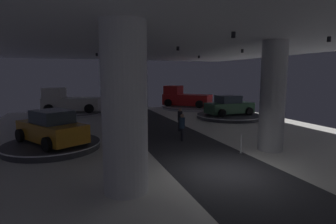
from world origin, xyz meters
name	(u,v)px	position (x,y,z in m)	size (l,w,h in m)	color
ground	(228,173)	(0.00, 0.00, -0.02)	(24.00, 44.00, 0.06)	silver
ceiling_with_spotlights	(232,28)	(0.00, 0.00, 5.55)	(24.00, 44.00, 0.39)	silver
column_right	(273,97)	(3.78, 2.12, 2.75)	(1.23, 1.23, 5.50)	#ADADB2
column_left	(125,109)	(-4.10, -0.36, 2.75)	(1.47, 1.47, 5.50)	silver
display_platform_mid_left	(52,145)	(-6.80, 6.01, 0.19)	(4.92, 4.92, 0.34)	#333338
display_car_mid_left	(52,128)	(-6.79, 5.99, 1.10)	(3.75, 4.52, 1.71)	#B77519
display_platform_deep_right	(187,107)	(6.46, 19.27, 0.16)	(5.68, 5.68, 0.28)	#B7B7BC
pickup_truck_deep_right	(185,98)	(6.23, 19.49, 1.22)	(5.27, 5.19, 2.30)	red
display_platform_deep_left	(73,113)	(-5.82, 18.72, 0.16)	(5.68, 5.68, 0.29)	#B7B7BC
pickup_truck_deep_left	(69,102)	(-6.13, 18.82, 1.23)	(5.68, 3.84, 2.30)	silver
display_platform_far_right	(229,116)	(7.37, 11.86, 0.18)	(5.83, 5.83, 0.32)	#333338
display_car_far_right	(229,106)	(7.34, 11.85, 1.09)	(4.34, 2.46, 1.71)	#2D5638
visitor_walking_near	(182,126)	(0.25, 5.43, 0.91)	(0.32, 0.32, 1.59)	black
visitor_walking_far	(180,118)	(1.14, 8.01, 0.91)	(0.32, 0.32, 1.59)	black
stanchion_b	(241,146)	(1.98, 2.04, 0.37)	(0.28, 0.28, 1.01)	#333338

